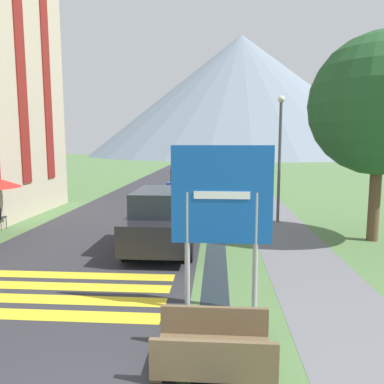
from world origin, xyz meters
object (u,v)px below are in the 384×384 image
at_px(parked_car_far, 186,184).
at_px(tree_by_path, 381,105).
at_px(footbridge, 214,350).
at_px(parked_car_near, 164,218).
at_px(streetlamp, 280,148).
at_px(road_sign, 222,207).

bearing_deg(parked_car_far, tree_by_path, -50.96).
bearing_deg(parked_car_far, footbridge, -83.64).
bearing_deg(tree_by_path, parked_car_near, -168.99).
distance_m(parked_car_far, tree_by_path, 11.54).
xyz_separation_m(footbridge, streetlamp, (2.50, 10.12, 2.77)).
bearing_deg(parked_car_near, road_sign, -68.08).
bearing_deg(streetlamp, road_sign, -105.96).
xyz_separation_m(parked_car_near, parked_car_far, (-0.17, 9.86, -0.00)).
bearing_deg(parked_car_far, streetlamp, -53.56).
bearing_deg(road_sign, parked_car_far, 97.62).
bearing_deg(parked_car_near, parked_car_far, 91.01).
height_order(parked_car_near, parked_car_far, same).
bearing_deg(parked_car_near, streetlamp, 44.82).
distance_m(footbridge, streetlamp, 10.78).
distance_m(road_sign, parked_car_far, 14.29).
height_order(road_sign, tree_by_path, tree_by_path).
distance_m(road_sign, tree_by_path, 7.88).
bearing_deg(footbridge, streetlamp, 76.13).
bearing_deg(road_sign, footbridge, -93.67).
xyz_separation_m(footbridge, tree_by_path, (5.16, 7.36, 4.17)).
relative_size(road_sign, parked_car_near, 0.70).
xyz_separation_m(streetlamp, tree_by_path, (2.66, -2.76, 1.40)).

